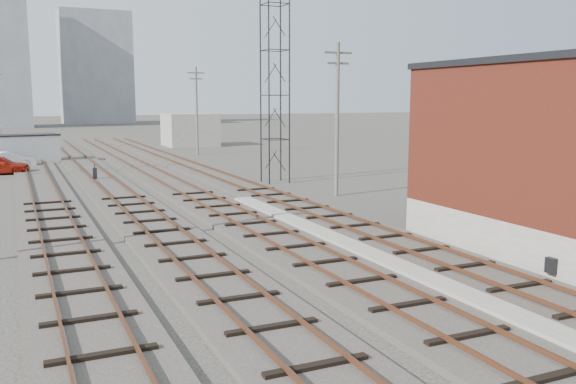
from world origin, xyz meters
TOP-DOWN VIEW (x-y plane):
  - ground at (0.00, 60.00)m, footprint 320.00×320.00m
  - track_right at (2.50, 39.00)m, footprint 3.20×90.00m
  - track_mid_right at (-1.50, 39.00)m, footprint 3.20×90.00m
  - track_mid_left at (-5.50, 39.00)m, footprint 3.20×90.00m
  - track_left at (-9.50, 39.00)m, footprint 3.20×90.00m
  - platform_curb at (0.50, 14.00)m, footprint 0.90×28.00m
  - brick_building at (7.50, 12.00)m, footprint 6.54×12.20m
  - lattice_tower at (5.50, 35.00)m, footprint 1.60×1.60m
  - utility_pole_right_a at (6.50, 28.00)m, footprint 1.80×0.24m
  - utility_pole_right_b at (6.50, 58.00)m, footprint 1.80×0.24m
  - apartment_right at (8.00, 150.00)m, footprint 16.00×12.00m
  - shed_right at (9.00, 70.00)m, footprint 6.00×6.00m
  - switch_stand at (-5.89, 40.62)m, footprint 0.32×0.32m
  - site_trailer at (-10.26, 56.10)m, footprint 6.55×3.79m
  - car_silver at (-11.25, 52.72)m, footprint 4.26×1.85m

SIDE VIEW (x-z plane):
  - ground at x=0.00m, z-range 0.00..0.00m
  - track_right at x=2.50m, z-range -0.09..0.30m
  - track_mid_right at x=-1.50m, z-range -0.09..0.30m
  - track_mid_left at x=-5.50m, z-range -0.09..0.30m
  - track_left at x=-9.50m, z-range -0.09..0.30m
  - platform_curb at x=0.50m, z-range 0.00..0.26m
  - switch_stand at x=-5.89m, z-range -0.03..1.12m
  - car_silver at x=-11.25m, z-range 0.00..1.36m
  - site_trailer at x=-10.26m, z-range 0.01..2.60m
  - shed_right at x=9.00m, z-range 0.00..4.00m
  - brick_building at x=7.50m, z-range 0.02..7.24m
  - utility_pole_right_a at x=6.50m, z-range 0.30..9.30m
  - utility_pole_right_b at x=6.50m, z-range 0.30..9.30m
  - lattice_tower at x=5.50m, z-range 0.00..15.00m
  - apartment_right at x=8.00m, z-range 0.00..26.00m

